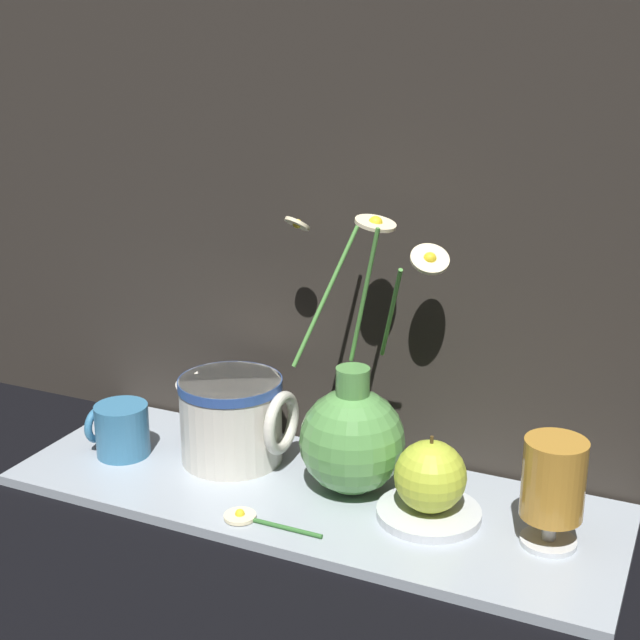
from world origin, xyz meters
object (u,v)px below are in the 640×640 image
at_px(vase_with_flowers, 353,435).
at_px(yellow_mug, 121,430).
at_px(ceramic_pitcher, 233,415).
at_px(orange_fruit, 430,477).
at_px(tea_glass, 553,483).

height_order(vase_with_flowers, yellow_mug, vase_with_flowers).
relative_size(ceramic_pitcher, orange_fruit, 1.75).
bearing_deg(ceramic_pitcher, vase_with_flowers, -2.96).
bearing_deg(tea_glass, yellow_mug, -178.62).
height_order(ceramic_pitcher, tea_glass, same).
bearing_deg(orange_fruit, vase_with_flowers, 166.13).
bearing_deg(ceramic_pitcher, orange_fruit, -7.22).
xyz_separation_m(yellow_mug, orange_fruit, (0.41, 0.01, 0.02)).
xyz_separation_m(yellow_mug, ceramic_pitcher, (0.14, 0.05, 0.03)).
height_order(vase_with_flowers, orange_fruit, vase_with_flowers).
bearing_deg(yellow_mug, ceramic_pitcher, 18.69).
distance_m(vase_with_flowers, ceramic_pitcher, 0.17).
bearing_deg(vase_with_flowers, tea_glass, -6.10).
bearing_deg(orange_fruit, ceramic_pitcher, 172.78).
bearing_deg(tea_glass, ceramic_pitcher, 175.20).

